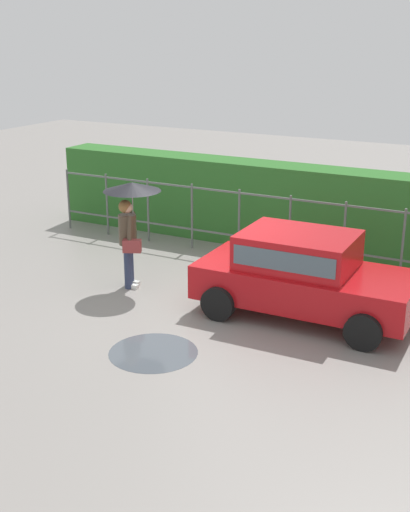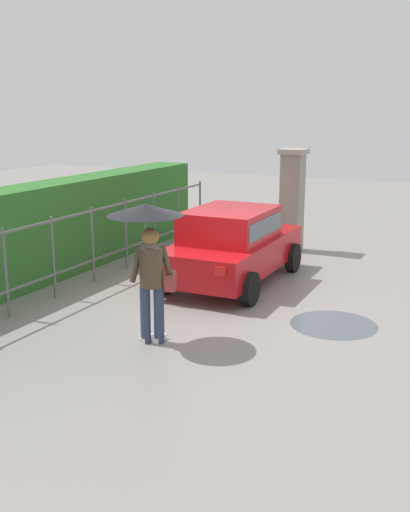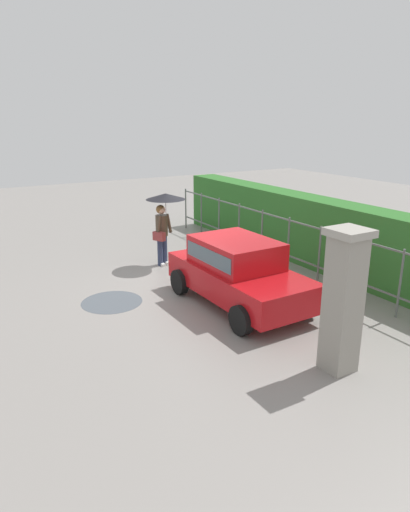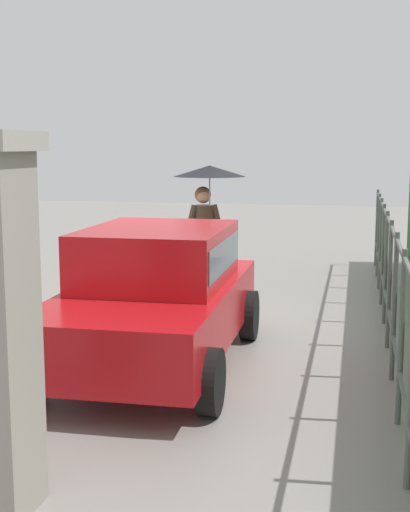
% 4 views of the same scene
% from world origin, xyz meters
% --- Properties ---
extents(ground_plane, '(40.00, 40.00, 0.00)m').
position_xyz_m(ground_plane, '(0.00, 0.00, 0.00)').
color(ground_plane, gray).
extents(car, '(3.76, 1.90, 1.48)m').
position_xyz_m(car, '(1.47, 0.25, 0.80)').
color(car, '#B71116').
rests_on(car, ground).
extents(pedestrian, '(1.09, 1.09, 2.05)m').
position_xyz_m(pedestrian, '(-1.91, 0.07, 1.53)').
color(pedestrian, '#2D3856').
rests_on(pedestrian, ground).
extents(gate_pillar, '(0.60, 0.60, 2.42)m').
position_xyz_m(gate_pillar, '(4.66, 0.10, 1.24)').
color(gate_pillar, gray).
rests_on(gate_pillar, ground).
extents(fence_section, '(10.60, 0.05, 1.50)m').
position_xyz_m(fence_section, '(-0.29, 2.70, 0.82)').
color(fence_section, '#59605B').
rests_on(fence_section, ground).
extents(hedge_row, '(11.55, 0.90, 1.90)m').
position_xyz_m(hedge_row, '(-0.29, 3.77, 0.95)').
color(hedge_row, '#2D6B28').
rests_on(hedge_row, ground).
extents(puddle_near, '(1.39, 1.39, 0.00)m').
position_xyz_m(puddle_near, '(-0.03, -2.19, 0.00)').
color(puddle_near, '#4C545B').
rests_on(puddle_near, ground).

